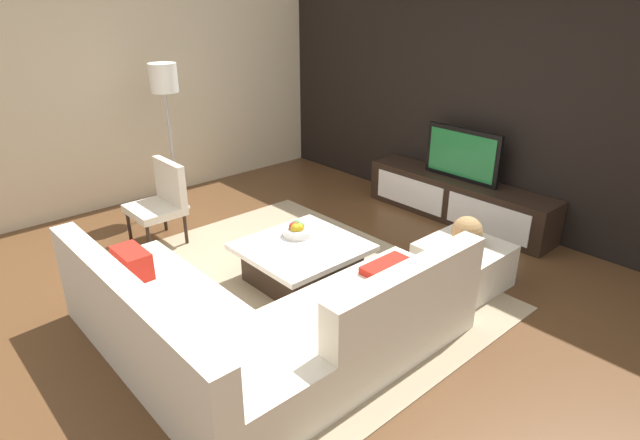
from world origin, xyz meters
name	(u,v)px	position (x,y,z in m)	size (l,w,h in m)	color
ground_plane	(301,289)	(0.00, 0.00, 0.00)	(14.00, 14.00, 0.00)	brown
feature_wall_back	(484,97)	(0.00, 2.70, 1.40)	(6.40, 0.12, 2.80)	black
side_wall_left	(146,87)	(-3.20, 0.20, 1.40)	(0.12, 5.20, 2.80)	beige
area_rug	(294,284)	(-0.10, 0.00, 0.01)	(3.41, 2.59, 0.01)	tan
media_console	(457,199)	(0.00, 2.40, 0.25)	(2.33, 0.47, 0.50)	black
television	(462,154)	(0.00, 2.40, 0.80)	(0.95, 0.06, 0.59)	black
sectional_couch	(255,325)	(0.51, -0.87, 0.28)	(2.38, 2.37, 0.80)	beige
coffee_table	(302,262)	(-0.10, 0.10, 0.20)	(0.98, 1.03, 0.38)	black
accent_chair_near	(162,198)	(-1.77, -0.42, 0.49)	(0.56, 0.49, 0.87)	black
floor_lamp	(165,88)	(-2.48, 0.09, 1.49)	(0.32, 0.32, 1.76)	#A5A5AA
ottoman	(463,265)	(0.92, 1.17, 0.20)	(0.70, 0.70, 0.40)	beige
fruit_bowl	(297,230)	(-0.28, 0.20, 0.44)	(0.28, 0.28, 0.14)	silver
decorative_ball	(467,231)	(0.92, 1.17, 0.54)	(0.27, 0.27, 0.27)	#AD8451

